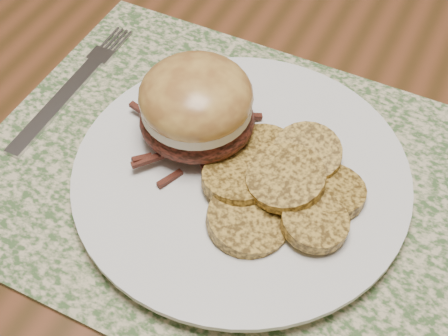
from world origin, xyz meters
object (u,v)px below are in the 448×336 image
(dinner_plate, at_px, (241,176))
(pork_sandwich, at_px, (196,106))
(fork, at_px, (74,86))
(dining_table, at_px, (235,111))

(dinner_plate, height_order, pork_sandwich, pork_sandwich)
(fork, bearing_deg, dinner_plate, -10.17)
(pork_sandwich, xyz_separation_m, fork, (-0.14, 0.01, -0.05))
(dinner_plate, xyz_separation_m, fork, (-0.19, 0.03, -0.01))
(dinner_plate, relative_size, fork, 1.39)
(dining_table, distance_m, pork_sandwich, 0.19)
(dining_table, relative_size, fork, 8.02)
(dining_table, xyz_separation_m, dinner_plate, (0.07, -0.15, 0.09))
(dinner_plate, bearing_deg, dining_table, 116.92)
(dining_table, height_order, pork_sandwich, pork_sandwich)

